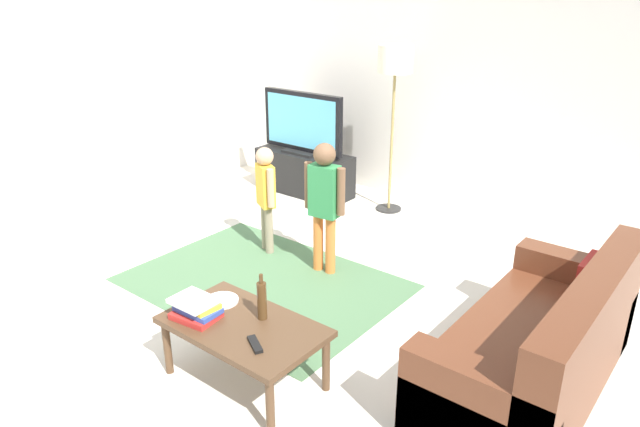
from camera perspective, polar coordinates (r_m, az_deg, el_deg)
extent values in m
plane|color=beige|center=(4.51, -4.83, -9.93)|extent=(7.80, 7.80, 0.00)
cube|color=silver|center=(6.43, 13.77, 12.09)|extent=(6.00, 0.12, 2.70)
cube|color=silver|center=(6.39, -25.67, 10.55)|extent=(0.12, 6.00, 2.70)
cube|color=#4C724C|center=(4.96, -5.57, -6.75)|extent=(2.20, 1.60, 0.01)
cube|color=black|center=(6.94, -1.55, 4.04)|extent=(1.20, 0.44, 0.50)
cube|color=black|center=(6.96, -1.81, 2.77)|extent=(1.10, 0.32, 0.03)
cube|color=black|center=(6.85, -1.68, 6.11)|extent=(0.44, 0.28, 0.03)
cube|color=black|center=(6.77, -1.72, 9.01)|extent=(1.10, 0.07, 0.68)
cube|color=#59B2D8|center=(6.74, -1.92, 8.95)|extent=(1.00, 0.01, 0.58)
cube|color=brown|center=(3.90, 19.77, -13.19)|extent=(0.80, 1.80, 0.42)
cube|color=brown|center=(3.73, 24.60, -11.68)|extent=(0.20, 1.80, 0.86)
cube|color=brown|center=(3.23, 14.88, -18.73)|extent=(0.80, 0.20, 0.60)
cube|color=brown|center=(4.53, 23.39, -7.29)|extent=(0.80, 0.20, 0.60)
cube|color=#B22823|center=(4.17, 24.91, -6.07)|extent=(0.10, 0.32, 0.32)
cylinder|color=#262626|center=(6.53, 6.75, 0.49)|extent=(0.28, 0.28, 0.02)
cylinder|color=#99844C|center=(6.30, 7.04, 6.86)|extent=(0.03, 0.03, 1.50)
cylinder|color=silver|center=(6.14, 7.43, 14.82)|extent=(0.36, 0.36, 0.28)
cylinder|color=gray|center=(5.49, -5.40, -1.24)|extent=(0.08, 0.08, 0.45)
cylinder|color=gray|center=(5.39, -5.02, -1.65)|extent=(0.08, 0.08, 0.45)
cube|color=gold|center=(5.29, -5.36, 2.75)|extent=(0.25, 0.20, 0.39)
sphere|color=tan|center=(5.21, -5.47, 5.61)|extent=(0.16, 0.16, 0.16)
cylinder|color=tan|center=(5.41, -5.85, 3.37)|extent=(0.06, 0.06, 0.35)
cylinder|color=tan|center=(5.16, -4.87, 2.50)|extent=(0.06, 0.06, 0.35)
cylinder|color=orange|center=(5.05, -0.18, -2.82)|extent=(0.09, 0.09, 0.52)
cylinder|color=orange|center=(4.99, 1.03, -3.14)|extent=(0.09, 0.09, 0.52)
cube|color=#338C4C|center=(4.84, 0.44, 2.23)|extent=(0.26, 0.16, 0.45)
sphere|color=brown|center=(4.74, 0.45, 5.84)|extent=(0.19, 0.19, 0.19)
cylinder|color=brown|center=(4.91, -1.14, 2.81)|extent=(0.07, 0.07, 0.40)
cylinder|color=brown|center=(4.76, 2.07, 2.14)|extent=(0.07, 0.07, 0.40)
cube|color=#513823|center=(3.65, -7.54, -10.94)|extent=(1.00, 0.60, 0.04)
cylinder|color=#513823|center=(3.93, -14.76, -12.58)|extent=(0.05, 0.05, 0.38)
cylinder|color=#513823|center=(3.38, -4.91, -18.39)|extent=(0.05, 0.05, 0.38)
cylinder|color=#513823|center=(4.19, -9.29, -9.78)|extent=(0.05, 0.05, 0.38)
cylinder|color=#513823|center=(3.67, 0.60, -14.51)|extent=(0.05, 0.05, 0.38)
cube|color=red|center=(3.74, -12.07, -9.73)|extent=(0.30, 0.24, 0.04)
cube|color=#334CA5|center=(3.73, -11.89, -9.20)|extent=(0.29, 0.19, 0.03)
cube|color=yellow|center=(3.71, -11.70, -8.74)|extent=(0.25, 0.18, 0.03)
cube|color=white|center=(3.70, -12.32, -8.36)|extent=(0.27, 0.22, 0.03)
cylinder|color=#4C3319|center=(3.62, -5.72, -8.54)|extent=(0.06, 0.06, 0.25)
cylinder|color=#4C3319|center=(3.54, -5.81, -6.40)|extent=(0.02, 0.02, 0.06)
cube|color=black|center=(3.43, -6.40, -12.63)|extent=(0.17, 0.13, 0.02)
cylinder|color=white|center=(3.89, -9.62, -8.42)|extent=(0.22, 0.22, 0.02)
cube|color=silver|center=(3.87, -9.43, -8.38)|extent=(0.15, 0.03, 0.01)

